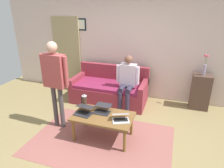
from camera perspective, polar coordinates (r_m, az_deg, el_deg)
The scene contains 14 objects.
ground_plane at distance 3.90m, azimuth -4.69°, elevation -15.28°, with size 7.68×7.68×0.00m, color #8E7C4F.
area_rug at distance 3.85m, azimuth -3.02°, elevation -15.69°, with size 2.54×1.72×0.01m, color #985751.
back_wall at distance 5.30m, azimuth 4.26°, elevation 10.88°, with size 7.04×0.11×2.70m.
interior_door at distance 5.95m, azimuth -12.65°, elevation 8.41°, with size 0.82×0.09×2.05m.
couch at distance 5.14m, azimuth -0.64°, elevation -1.64°, with size 1.86×0.90×0.88m.
coffee_table at distance 3.69m, azimuth -2.57°, elevation -9.65°, with size 1.09×0.65×0.47m.
laptop_left at distance 3.75m, azimuth -7.98°, elevation -7.68°, with size 0.35×0.34×0.14m.
laptop_center at distance 3.51m, azimuth 2.50°, elevation -9.72°, with size 0.37×0.35×0.14m.
laptop_right at distance 3.77m, azimuth -2.74°, elevation -7.35°, with size 0.30×0.30×0.11m.
french_press at distance 3.94m, azimuth -7.87°, elevation -4.88°, with size 0.11×0.09×0.27m.
side_shelf at distance 5.16m, azimuth 23.84°, elevation -2.08°, with size 0.42×0.32×0.84m.
flower_vase at distance 4.97m, azimuth 24.87°, elevation 4.31°, with size 0.10×0.08×0.48m.
person_standing at distance 3.90m, azimuth -16.00°, elevation 2.50°, with size 0.61×0.23×1.74m.
person_seated at distance 4.64m, azimuth 4.34°, elevation 1.32°, with size 0.55×0.51×1.28m.
Camera 1 is at (-1.27, 2.85, 2.35)m, focal length 32.08 mm.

